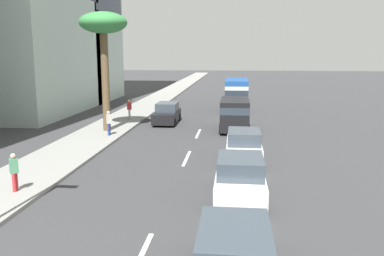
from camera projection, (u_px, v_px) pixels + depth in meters
ground_plane at (206, 117)px, 36.47m from camera, size 198.00×198.00×0.00m
sidewalk_right at (131, 115)px, 37.17m from camera, size 162.00×3.64×0.15m
lane_stripe_mid at (187, 158)px, 22.09m from camera, size 3.20×0.16×0.01m
lane_stripe_far at (198, 134)px, 28.84m from camera, size 3.20×0.16×0.01m
minibus_lead at (236, 94)px, 39.78m from camera, size 6.35×2.27×3.12m
car_second at (167, 114)px, 33.07m from camera, size 4.37×1.83×1.66m
car_third at (240, 179)px, 15.88m from camera, size 4.39×1.95×1.72m
car_fourth at (244, 146)px, 21.53m from camera, size 4.33×1.89×1.66m
van_fifth at (235, 113)px, 29.87m from camera, size 4.67×2.17×2.31m
pedestrian_near_lamp at (14, 171)px, 16.24m from camera, size 0.37×0.39×1.57m
pedestrian_mid_block at (109, 122)px, 27.41m from camera, size 0.39×0.37×1.66m
pedestrian_by_tree at (129, 108)px, 34.18m from camera, size 0.30×0.35×1.64m
palm_tree at (103, 29)px, 28.01m from camera, size 3.30×3.30×8.30m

